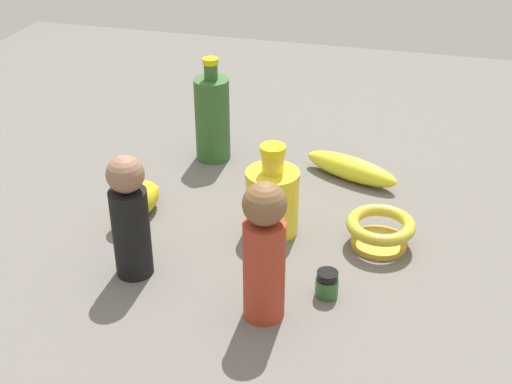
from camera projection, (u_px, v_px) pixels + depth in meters
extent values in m
plane|color=#5B5651|center=(256.00, 225.00, 1.22)|extent=(2.00, 2.00, 0.00)
ellipsoid|color=yellow|center=(351.00, 169.00, 1.35)|extent=(0.20, 0.12, 0.05)
cylinder|color=#295C29|center=(327.00, 287.00, 1.04)|extent=(0.03, 0.03, 0.03)
cylinder|color=#F6B70B|center=(327.00, 280.00, 1.04)|extent=(0.03, 0.03, 0.00)
cylinder|color=black|center=(327.00, 276.00, 1.03)|extent=(0.03, 0.03, 0.01)
cylinder|color=#2E5928|center=(212.00, 119.00, 1.40)|extent=(0.07, 0.07, 0.17)
cylinder|color=#2E5928|center=(211.00, 72.00, 1.35)|extent=(0.03, 0.03, 0.03)
cylinder|color=#C4BE0E|center=(210.00, 61.00, 1.34)|extent=(0.03, 0.03, 0.01)
ellipsoid|color=gold|center=(139.00, 200.00, 1.24)|extent=(0.07, 0.11, 0.05)
sphere|color=gold|center=(125.00, 200.00, 1.19)|extent=(0.05, 0.05, 0.05)
cone|color=gold|center=(131.00, 191.00, 1.17)|extent=(0.02, 0.02, 0.02)
cone|color=gold|center=(117.00, 188.00, 1.18)|extent=(0.02, 0.02, 0.02)
ellipsoid|color=gold|center=(152.00, 193.00, 1.28)|extent=(0.02, 0.05, 0.02)
cylinder|color=yellow|center=(272.00, 202.00, 1.18)|extent=(0.09, 0.09, 0.11)
cylinder|color=yellow|center=(273.00, 163.00, 1.14)|extent=(0.04, 0.04, 0.03)
cylinder|color=yellow|center=(273.00, 150.00, 1.13)|extent=(0.04, 0.04, 0.01)
cylinder|color=#9F341F|center=(264.00, 270.00, 0.97)|extent=(0.07, 0.07, 0.16)
sphere|color=brown|center=(265.00, 204.00, 0.92)|extent=(0.06, 0.06, 0.06)
cylinder|color=black|center=(131.00, 233.00, 1.06)|extent=(0.08, 0.08, 0.15)
sphere|color=#88604A|center=(125.00, 174.00, 1.01)|extent=(0.06, 0.06, 0.06)
cylinder|color=gold|center=(379.00, 242.00, 1.16)|extent=(0.09, 0.09, 0.01)
torus|color=gold|center=(381.00, 225.00, 1.14)|extent=(0.11, 0.11, 0.02)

